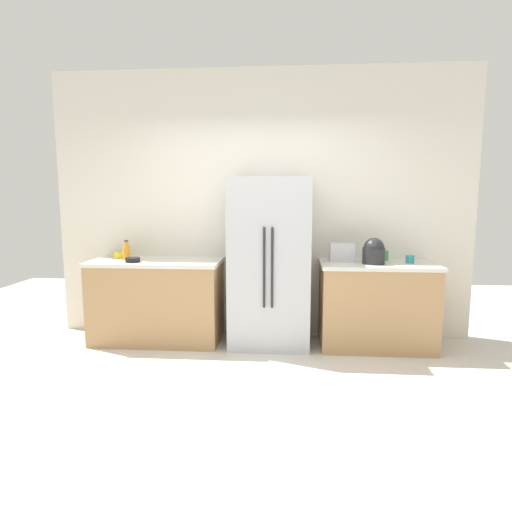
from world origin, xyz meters
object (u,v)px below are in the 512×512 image
Objects in this scene: bottle_a at (127,252)px; bowl_b at (133,260)px; refrigerator at (270,263)px; toaster at (342,252)px; rice_cooker at (374,252)px; bowl_a at (122,255)px; cup_b at (385,255)px; cup_a at (410,259)px.

bowl_b is at bearing -50.01° from bottle_a.
refrigerator is 0.78m from toaster.
bottle_a is (-2.65, 0.06, -0.04)m from rice_cooker.
bowl_a is at bearing 128.57° from bowl_b.
refrigerator is 16.96× the size of cup_b.
bottle_a is at bearing -178.28° from toaster.
refrigerator is 8.25× the size of bottle_a.
toaster is 2.34m from bottle_a.
cup_a is at bearing 0.71° from refrigerator.
bottle_a is 1.42× the size of bowl_b.
refrigerator is 1.46m from bowl_b.
rice_cooker is 1.24× the size of bottle_a.
cup_a reaches higher than bowl_b.
refrigerator is 7.01× the size of toaster.
cup_b is at bearing 0.69° from bowl_a.
cup_b is at bearing 4.01° from bottle_a.
bowl_a is at bearing 127.25° from bottle_a.
bottle_a reaches higher than cup_a.
refrigerator reaches higher than bowl_a.
cup_a is (0.39, 0.08, -0.08)m from rice_cooker.
cup_a is at bearing -3.91° from toaster.
cup_b is (2.81, 0.20, -0.03)m from bottle_a.
bottle_a is at bearing 129.99° from bowl_b.
refrigerator reaches higher than bottle_a.
bowl_a is at bearing -179.31° from cup_b.
toaster reaches higher than bowl_b.
cup_a is (1.47, 0.02, 0.05)m from refrigerator.
bottle_a is at bearing -175.99° from cup_b.
rice_cooker reaches higher than toaster.
refrigerator is 20.66× the size of cup_a.
refrigerator is at bearing 0.16° from bottle_a.
bottle_a is 2.82m from cup_b.
refrigerator is at bearing -179.29° from cup_a.
toaster is 0.34m from rice_cooker.
bottle_a is 0.20m from bowl_b.
bowl_b is (0.24, -0.31, -0.01)m from bowl_a.
cup_b is 2.94m from bowl_a.
bottle_a is 2.06× the size of cup_b.
refrigerator is 1.47m from cup_a.
bowl_b is (-2.52, -0.09, -0.10)m from rice_cooker.
bowl_a is at bearing 177.48° from cup_a.
refrigerator is at bearing 176.77° from rice_cooker.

